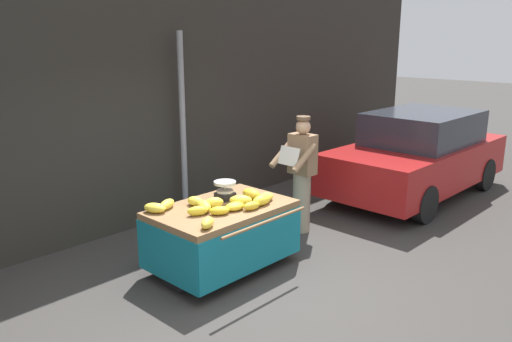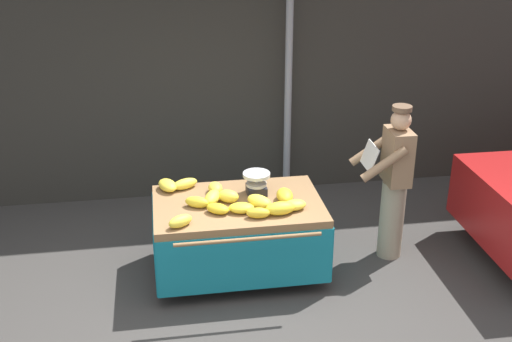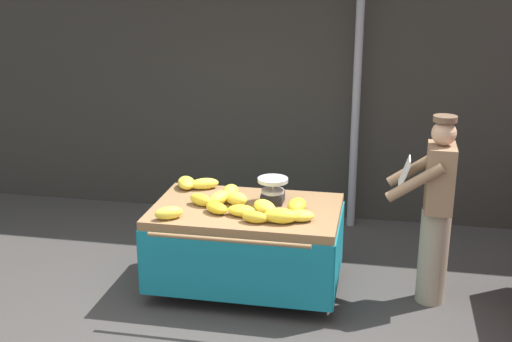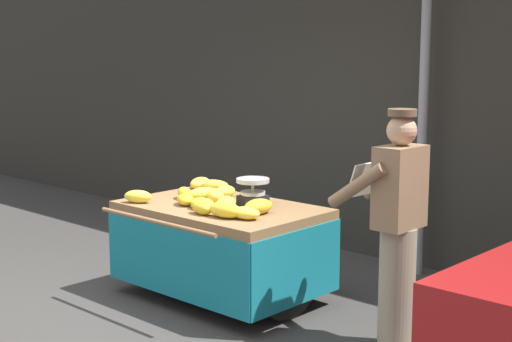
{
  "view_description": "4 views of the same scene",
  "coord_description": "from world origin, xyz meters",
  "px_view_note": "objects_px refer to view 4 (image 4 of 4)",
  "views": [
    {
      "loc": [
        -3.83,
        -3.48,
        2.81
      ],
      "look_at": [
        0.7,
        0.78,
        1.17
      ],
      "focal_mm": 36.1,
      "sensor_mm": 36.0,
      "label": 1
    },
    {
      "loc": [
        -0.56,
        -4.85,
        3.68
      ],
      "look_at": [
        0.35,
        0.8,
        1.17
      ],
      "focal_mm": 44.95,
      "sensor_mm": 36.0,
      "label": 2
    },
    {
      "loc": [
        1.33,
        -4.61,
        2.93
      ],
      "look_at": [
        0.24,
        0.96,
        1.13
      ],
      "focal_mm": 46.19,
      "sensor_mm": 36.0,
      "label": 3
    },
    {
      "loc": [
        4.52,
        -3.42,
        2.09
      ],
      "look_at": [
        0.61,
        0.81,
        1.17
      ],
      "focal_mm": 51.5,
      "sensor_mm": 36.0,
      "label": 4
    }
  ],
  "objects_px": {
    "street_pole": "(423,124)",
    "banana_bunch_0": "(200,183)",
    "banana_bunch_1": "(203,194)",
    "banana_bunch_11": "(185,193)",
    "banana_bunch_7": "(258,206)",
    "weighing_scale": "(253,192)",
    "banana_bunch_5": "(225,192)",
    "banana_bunch_3": "(246,213)",
    "banana_bunch_10": "(138,196)",
    "vendor_person": "(397,228)",
    "banana_bunch_9": "(186,199)",
    "banana_bunch_4": "(214,185)",
    "banana_bunch_12": "(202,208)",
    "banana_bunch_2": "(202,204)",
    "banana_bunch_13": "(225,210)",
    "banana_bunch_6": "(226,204)",
    "banana_bunch_8": "(215,196)",
    "banana_cart": "(221,230)"
  },
  "relations": [
    {
      "from": "banana_bunch_11",
      "to": "vendor_person",
      "type": "height_order",
      "value": "vendor_person"
    },
    {
      "from": "banana_bunch_9",
      "to": "banana_bunch_2",
      "type": "bearing_deg",
      "value": -4.56
    },
    {
      "from": "banana_bunch_9",
      "to": "vendor_person",
      "type": "relative_size",
      "value": 0.14
    },
    {
      "from": "street_pole",
      "to": "banana_bunch_0",
      "type": "distance_m",
      "value": 2.16
    },
    {
      "from": "banana_bunch_1",
      "to": "banana_bunch_10",
      "type": "relative_size",
      "value": 1.11
    },
    {
      "from": "vendor_person",
      "to": "banana_bunch_10",
      "type": "bearing_deg",
      "value": -167.18
    },
    {
      "from": "banana_bunch_1",
      "to": "banana_bunch_13",
      "type": "distance_m",
      "value": 0.71
    },
    {
      "from": "banana_bunch_6",
      "to": "banana_bunch_13",
      "type": "bearing_deg",
      "value": -46.82
    },
    {
      "from": "banana_cart",
      "to": "banana_bunch_12",
      "type": "xyz_separation_m",
      "value": [
        0.15,
        -0.36,
        0.27
      ]
    },
    {
      "from": "banana_bunch_7",
      "to": "banana_bunch_10",
      "type": "height_order",
      "value": "banana_bunch_7"
    },
    {
      "from": "banana_bunch_7",
      "to": "banana_bunch_11",
      "type": "xyz_separation_m",
      "value": [
        -0.88,
        0.0,
        -0.01
      ]
    },
    {
      "from": "weighing_scale",
      "to": "banana_bunch_7",
      "type": "distance_m",
      "value": 0.33
    },
    {
      "from": "banana_bunch_6",
      "to": "banana_bunch_11",
      "type": "distance_m",
      "value": 0.61
    },
    {
      "from": "weighing_scale",
      "to": "banana_bunch_1",
      "type": "bearing_deg",
      "value": -163.79
    },
    {
      "from": "banana_bunch_0",
      "to": "banana_bunch_2",
      "type": "relative_size",
      "value": 1.1
    },
    {
      "from": "banana_cart",
      "to": "banana_bunch_0",
      "type": "height_order",
      "value": "banana_bunch_0"
    },
    {
      "from": "banana_bunch_5",
      "to": "banana_bunch_9",
      "type": "height_order",
      "value": "banana_bunch_5"
    },
    {
      "from": "banana_bunch_2",
      "to": "banana_bunch_7",
      "type": "xyz_separation_m",
      "value": [
        0.46,
        0.18,
        0.01
      ]
    },
    {
      "from": "banana_bunch_7",
      "to": "banana_bunch_4",
      "type": "bearing_deg",
      "value": 155.06
    },
    {
      "from": "banana_bunch_9",
      "to": "banana_bunch_13",
      "type": "distance_m",
      "value": 0.6
    },
    {
      "from": "banana_bunch_3",
      "to": "banana_bunch_9",
      "type": "relative_size",
      "value": 1.01
    },
    {
      "from": "banana_cart",
      "to": "vendor_person",
      "type": "relative_size",
      "value": 1.0
    },
    {
      "from": "banana_bunch_3",
      "to": "banana_bunch_5",
      "type": "xyz_separation_m",
      "value": [
        -0.73,
        0.5,
        0.01
      ]
    },
    {
      "from": "banana_bunch_13",
      "to": "banana_bunch_3",
      "type": "bearing_deg",
      "value": 25.94
    },
    {
      "from": "weighing_scale",
      "to": "banana_bunch_5",
      "type": "relative_size",
      "value": 1.3
    },
    {
      "from": "banana_bunch_5",
      "to": "banana_bunch_13",
      "type": "xyz_separation_m",
      "value": [
        0.57,
        -0.57,
        0.01
      ]
    },
    {
      "from": "weighing_scale",
      "to": "banana_bunch_11",
      "type": "bearing_deg",
      "value": -161.61
    },
    {
      "from": "banana_bunch_12",
      "to": "vendor_person",
      "type": "bearing_deg",
      "value": 16.68
    },
    {
      "from": "street_pole",
      "to": "banana_bunch_3",
      "type": "bearing_deg",
      "value": -99.73
    },
    {
      "from": "banana_bunch_2",
      "to": "banana_bunch_4",
      "type": "height_order",
      "value": "banana_bunch_4"
    },
    {
      "from": "banana_bunch_9",
      "to": "banana_bunch_12",
      "type": "xyz_separation_m",
      "value": [
        0.37,
        -0.16,
        0.0
      ]
    },
    {
      "from": "street_pole",
      "to": "banana_bunch_7",
      "type": "distance_m",
      "value": 1.95
    },
    {
      "from": "banana_bunch_3",
      "to": "banana_bunch_12",
      "type": "relative_size",
      "value": 1.04
    },
    {
      "from": "banana_bunch_13",
      "to": "vendor_person",
      "type": "xyz_separation_m",
      "value": [
        1.29,
        0.42,
        -0.01
      ]
    },
    {
      "from": "banana_bunch_8",
      "to": "banana_bunch_11",
      "type": "distance_m",
      "value": 0.32
    },
    {
      "from": "banana_bunch_1",
      "to": "banana_bunch_11",
      "type": "xyz_separation_m",
      "value": [
        -0.16,
        -0.07,
        -0.0
      ]
    },
    {
      "from": "banana_bunch_8",
      "to": "banana_bunch_12",
      "type": "xyz_separation_m",
      "value": [
        0.24,
        -0.38,
        -0.01
      ]
    },
    {
      "from": "vendor_person",
      "to": "weighing_scale",
      "type": "bearing_deg",
      "value": 177.27
    },
    {
      "from": "banana_bunch_8",
      "to": "weighing_scale",
      "type": "bearing_deg",
      "value": 24.43
    },
    {
      "from": "banana_bunch_2",
      "to": "banana_bunch_10",
      "type": "height_order",
      "value": "banana_bunch_10"
    },
    {
      "from": "banana_bunch_10",
      "to": "banana_bunch_2",
      "type": "bearing_deg",
      "value": 18.15
    },
    {
      "from": "banana_bunch_2",
      "to": "weighing_scale",
      "type": "bearing_deg",
      "value": 61.56
    },
    {
      "from": "banana_bunch_5",
      "to": "banana_bunch_11",
      "type": "bearing_deg",
      "value": -125.56
    },
    {
      "from": "vendor_person",
      "to": "banana_bunch_5",
      "type": "bearing_deg",
      "value": 175.26
    },
    {
      "from": "banana_bunch_10",
      "to": "banana_bunch_12",
      "type": "relative_size",
      "value": 1.09
    },
    {
      "from": "banana_bunch_3",
      "to": "banana_bunch_10",
      "type": "xyz_separation_m",
      "value": [
        -1.12,
        -0.17,
        0.01
      ]
    },
    {
      "from": "street_pole",
      "to": "banana_bunch_6",
      "type": "distance_m",
      "value": 2.11
    },
    {
      "from": "banana_bunch_3",
      "to": "banana_bunch_13",
      "type": "distance_m",
      "value": 0.17
    },
    {
      "from": "banana_bunch_4",
      "to": "street_pole",
      "type": "bearing_deg",
      "value": 44.99
    },
    {
      "from": "banana_bunch_6",
      "to": "vendor_person",
      "type": "bearing_deg",
      "value": 8.9
    }
  ]
}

